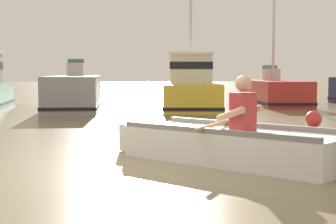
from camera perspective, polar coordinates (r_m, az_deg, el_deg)
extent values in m
plane|color=#7A6B4C|center=(7.22, -3.30, -5.61)|extent=(120.00, 120.00, 0.00)
cube|color=white|center=(7.45, 6.87, -3.62)|extent=(2.90, 3.04, 0.44)
cube|color=white|center=(8.54, -2.78, -2.59)|extent=(0.72, 0.70, 0.42)
cube|color=gray|center=(7.01, 4.54, -2.05)|extent=(2.10, 2.31, 0.08)
cube|color=gray|center=(7.85, 8.98, -1.41)|extent=(2.10, 2.31, 0.08)
cube|color=white|center=(7.37, 7.53, -2.30)|extent=(0.94, 0.89, 0.06)
cube|color=#B23333|center=(7.32, 7.87, 0.00)|extent=(0.40, 0.39, 0.52)
sphere|color=tan|center=(7.30, 7.91, 2.98)|extent=(0.22, 0.22, 0.22)
cylinder|color=tan|center=(7.16, 6.57, -0.24)|extent=(0.35, 0.38, 0.23)
cylinder|color=tan|center=(7.53, 8.47, -0.04)|extent=(0.35, 0.38, 0.23)
cylinder|color=tan|center=(7.74, 5.37, -1.23)|extent=(1.05, 1.76, 0.06)
cube|color=gray|center=(18.32, -9.74, 2.03)|extent=(1.68, 6.05, 1.09)
cube|color=black|center=(18.34, -9.73, 0.93)|extent=(1.72, 6.09, 0.10)
cube|color=beige|center=(18.76, -9.68, 4.42)|extent=(0.56, 0.51, 0.44)
cube|color=slate|center=(19.02, -9.63, 4.96)|extent=(0.55, 0.05, 0.36)
cube|color=gold|center=(18.39, 2.38, 1.72)|extent=(2.46, 5.71, 0.85)
cube|color=black|center=(18.41, 2.38, 0.86)|extent=(2.50, 5.76, 0.10)
cube|color=silver|center=(18.87, 2.35, 4.51)|extent=(1.66, 2.48, 0.95)
cube|color=black|center=(18.87, 2.35, 4.87)|extent=(1.70, 2.51, 0.24)
cube|color=white|center=(18.88, 2.35, 6.07)|extent=(1.75, 2.60, 0.08)
cylinder|color=silver|center=(18.54, 2.39, 7.48)|extent=(0.10, 0.10, 2.86)
cube|color=#B72D28|center=(20.75, 11.01, 2.01)|extent=(1.94, 5.12, 0.90)
cube|color=black|center=(20.76, 10.99, 1.20)|extent=(1.98, 5.16, 0.10)
cube|color=silver|center=(21.10, 10.78, 3.87)|extent=(0.60, 0.53, 0.44)
cube|color=slate|center=(21.35, 10.62, 4.36)|extent=(0.57, 0.07, 0.36)
cylinder|color=silver|center=(20.91, 11.01, 8.28)|extent=(0.10, 0.10, 3.65)
sphere|color=red|center=(12.45, 15.00, -0.74)|extent=(0.37, 0.37, 0.37)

